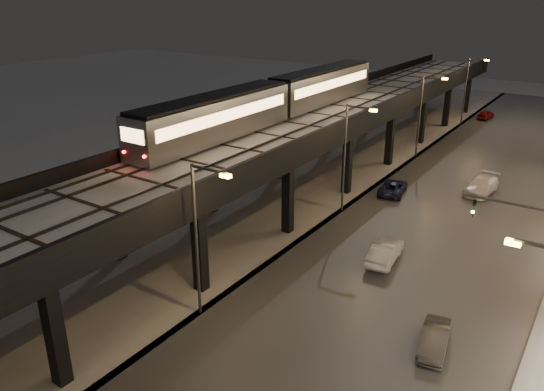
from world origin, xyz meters
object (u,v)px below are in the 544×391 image
Objects in this scene: subway_train at (276,99)px; car_near_white at (385,252)px; car_mid_silver at (393,188)px; car_far_white at (486,115)px; car_onc_silver at (434,340)px; car_onc_white at (482,186)px.

subway_train is 7.68× the size of car_near_white.
car_mid_silver is at bearing -76.98° from car_near_white.
car_far_white reaches higher than car_mid_silver.
car_onc_white is at bearing 88.36° from car_onc_silver.
car_mid_silver is at bearing 23.25° from subway_train.
car_onc_silver is at bearing 121.34° from car_near_white.
subway_train is 13.21m from car_mid_silver.
car_onc_white is (6.72, -30.71, 0.10)m from car_far_white.
car_mid_silver is at bearing 107.16° from car_onc_silver.
subway_train is at bearing -148.01° from car_onc_white.
car_near_white is 17.15m from car_onc_white.
car_near_white is at bearing 100.35° from car_far_white.
subway_train is 7.62× the size of car_mid_silver.
car_onc_white reaches higher than car_mid_silver.
subway_train is 18.08m from car_near_white.
car_onc_silver reaches higher than car_mid_silver.
car_onc_white is at bearing -103.89° from car_near_white.
car_onc_silver is (10.22, -55.22, -0.01)m from car_far_white.
car_near_white is 13.18m from car_mid_silver.
car_onc_silver is (20.01, -15.70, -7.67)m from subway_train.
car_onc_white reaches higher than car_onc_silver.
car_mid_silver is 35.27m from car_far_white.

